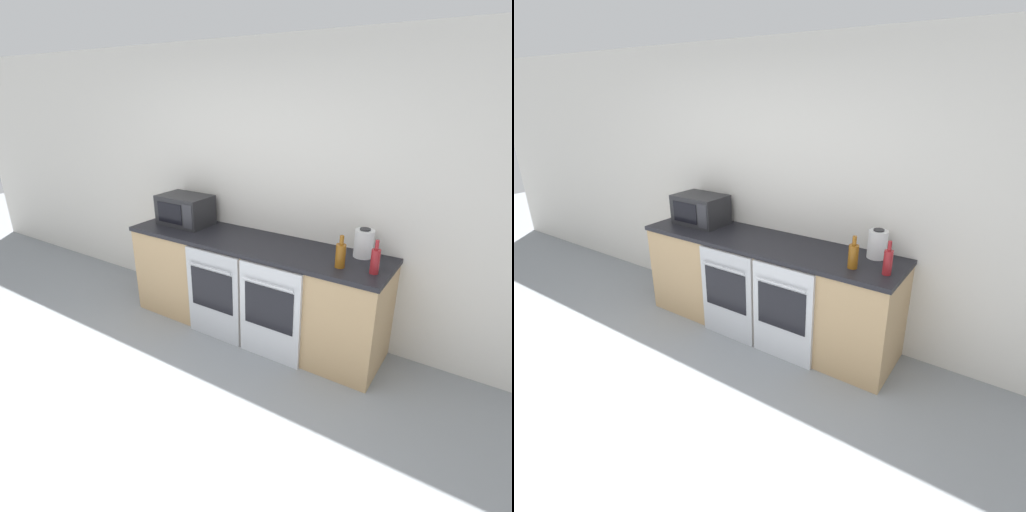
% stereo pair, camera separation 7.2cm
% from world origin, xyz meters
% --- Properties ---
extents(ground_plane, '(16.00, 16.00, 0.00)m').
position_xyz_m(ground_plane, '(0.00, 0.00, 0.00)').
color(ground_plane, gray).
extents(wall_back, '(10.00, 0.06, 2.60)m').
position_xyz_m(wall_back, '(0.00, 2.35, 1.30)').
color(wall_back, silver).
rests_on(wall_back, ground_plane).
extents(counter_back, '(2.52, 0.65, 0.91)m').
position_xyz_m(counter_back, '(0.00, 2.01, 0.46)').
color(counter_back, tan).
rests_on(counter_back, ground_plane).
extents(oven_left, '(0.58, 0.06, 0.87)m').
position_xyz_m(oven_left, '(-0.21, 1.68, 0.44)').
color(oven_left, '#B7BABF').
rests_on(oven_left, ground_plane).
extents(oven_right, '(0.58, 0.06, 0.87)m').
position_xyz_m(oven_right, '(0.39, 1.68, 0.44)').
color(oven_right, silver).
rests_on(oven_right, ground_plane).
extents(microwave, '(0.51, 0.36, 0.30)m').
position_xyz_m(microwave, '(-0.84, 2.08, 1.06)').
color(microwave, '#232326').
rests_on(microwave, counter_back).
extents(bottle_red, '(0.07, 0.07, 0.26)m').
position_xyz_m(bottle_red, '(1.14, 1.92, 1.02)').
color(bottle_red, maroon).
rests_on(bottle_red, counter_back).
extents(bottle_amber, '(0.08, 0.08, 0.26)m').
position_xyz_m(bottle_amber, '(0.89, 1.88, 1.02)').
color(bottle_amber, '#8C5114').
rests_on(bottle_amber, counter_back).
extents(kettle, '(0.16, 0.16, 0.24)m').
position_xyz_m(kettle, '(0.96, 2.19, 1.03)').
color(kettle, white).
rests_on(kettle, counter_back).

